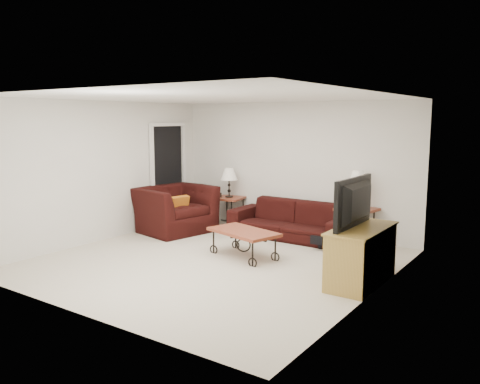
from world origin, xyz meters
name	(u,v)px	position (x,y,z in m)	size (l,w,h in m)	color
ground	(214,261)	(0.00, 0.00, 0.00)	(5.00, 5.00, 0.00)	beige
wall_back	(293,168)	(0.00, 2.50, 1.25)	(5.00, 0.02, 2.50)	white
wall_front	(74,205)	(0.00, -2.50, 1.25)	(5.00, 0.02, 2.50)	white
wall_left	(103,171)	(-2.50, 0.00, 1.25)	(0.02, 5.00, 2.50)	white
wall_right	(376,196)	(2.50, 0.00, 1.25)	(0.02, 5.00, 2.50)	white
ceiling	(213,97)	(0.00, 0.00, 2.50)	(5.00, 5.00, 0.00)	white
doorway	(168,175)	(-2.47, 1.65, 1.02)	(0.08, 0.94, 2.04)	black
sofa	(291,220)	(0.23, 2.02, 0.34)	(2.30, 0.90, 0.67)	black
side_table_left	(229,211)	(-1.30, 2.20, 0.30)	(0.55, 0.55, 0.60)	brown
side_table_right	(356,227)	(1.43, 2.20, 0.33)	(0.60, 0.60, 0.65)	brown
lamp_left	(229,183)	(-1.30, 2.20, 0.90)	(0.34, 0.34, 0.60)	black
lamp_right	(358,190)	(1.43, 2.20, 0.98)	(0.37, 0.37, 0.65)	black
photo_frame_left	(219,195)	(-1.45, 2.05, 0.65)	(0.12, 0.02, 0.10)	black
photo_frame_right	(362,207)	(1.58, 2.05, 0.71)	(0.13, 0.02, 0.11)	black
coffee_table	(244,244)	(0.22, 0.47, 0.21)	(1.14, 0.62, 0.43)	brown
armchair	(175,209)	(-1.88, 1.19, 0.44)	(1.35, 1.18, 0.88)	black
throw_pillow	(179,206)	(-1.73, 1.14, 0.52)	(0.40, 0.10, 0.40)	orange
tv_stand	(361,256)	(2.23, 0.31, 0.38)	(0.53, 1.27, 0.76)	#A8853E
television	(362,203)	(2.21, 0.31, 1.09)	(1.14, 0.15, 0.66)	black
backpack	(320,237)	(1.03, 1.58, 0.22)	(0.34, 0.26, 0.43)	black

